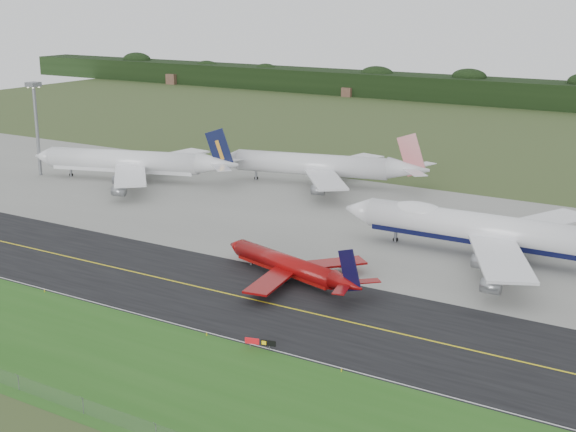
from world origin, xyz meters
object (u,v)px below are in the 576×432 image
at_px(jet_ba_747, 492,230).
at_px(jet_star_tail, 322,166).
at_px(taxiway_sign, 260,342).
at_px(jet_navy_gold, 135,162).
at_px(jet_red_737, 292,266).
at_px(floodlight_mast, 35,112).

height_order(jet_ba_747, jet_star_tail, jet_ba_747).
relative_size(jet_ba_747, taxiway_sign, 14.20).
xyz_separation_m(jet_star_tail, taxiway_sign, (45.10, -99.41, -4.17)).
bearing_deg(jet_navy_gold, jet_red_737, -30.40).
relative_size(jet_navy_gold, floodlight_mast, 2.25).
distance_m(jet_ba_747, floodlight_mast, 138.29).
bearing_deg(jet_navy_gold, jet_ba_747, -8.07).
height_order(jet_red_737, taxiway_sign, jet_red_737).
bearing_deg(taxiway_sign, jet_star_tail, 114.40).
bearing_deg(jet_star_tail, jet_ba_747, -32.55).
xyz_separation_m(jet_navy_gold, jet_star_tail, (48.10, 23.30, -0.00)).
xyz_separation_m(jet_ba_747, floodlight_mast, (-137.54, 6.03, 13.02)).
bearing_deg(floodlight_mast, jet_star_tail, 23.03).
relative_size(floodlight_mast, taxiway_sign, 5.78).
distance_m(jet_navy_gold, floodlight_mast, 33.14).
height_order(floodlight_mast, taxiway_sign, floodlight_mast).
bearing_deg(jet_star_tail, floodlight_mast, -156.97).
bearing_deg(jet_star_tail, jet_navy_gold, -154.15).
distance_m(jet_red_737, jet_navy_gold, 94.47).
xyz_separation_m(jet_red_737, jet_navy_gold, (-81.45, 47.78, 2.64)).
relative_size(jet_star_tail, taxiway_sign, 12.69).
xyz_separation_m(jet_red_737, floodlight_mast, (-110.25, 38.39, 16.09)).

